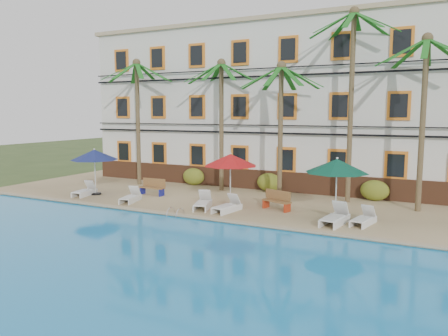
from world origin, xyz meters
The scene contains 25 objects.
ground centered at (0.00, 0.00, 0.00)m, with size 100.00×100.00×0.00m, color #384C23.
pool_deck centered at (0.00, 5.00, 0.12)m, with size 30.00×12.00×0.25m, color tan.
swimming_pool centered at (0.00, -7.00, 0.10)m, with size 26.00×12.00×0.20m, color #1C88D2.
pool_coping centered at (0.00, -0.90, 0.28)m, with size 30.00×0.35×0.06m, color tan.
hotel_building centered at (0.00, 9.98, 5.37)m, with size 25.40×6.44×10.22m.
palm_a centered at (-7.88, 5.23, 5.40)m, with size 4.46×4.46×8.01m.
palm_b centered at (-2.17, 5.79, 5.27)m, with size 4.46×4.46×7.77m.
palm_c centered at (1.91, 4.67, 5.00)m, with size 4.46×4.46×7.31m.
palm_d centered at (5.34, 5.61, 6.46)m, with size 4.46×4.46×9.88m.
palm_e centered at (8.74, 4.95, 5.54)m, with size 4.46×4.46×8.25m.
shrub_left centered at (-4.60, 6.60, 0.80)m, with size 1.50×0.90×1.10m, color #1E5719.
shrub_mid centered at (0.59, 6.60, 0.80)m, with size 1.50×0.90×1.10m, color #1E5719.
shrub_right centered at (6.55, 6.60, 0.80)m, with size 1.50×0.90×1.10m, color #1E5719.
umbrella_blue centered at (-7.93, 1.28, 2.51)m, with size 2.65×2.65×2.65m.
umbrella_red centered at (0.29, 1.96, 2.55)m, with size 2.70×2.70×2.70m.
umbrella_green centered at (5.60, 1.56, 2.60)m, with size 2.75×2.75×2.74m.
lounger_a centered at (-8.26, 0.77, 0.51)m, with size 0.91×1.79×0.81m.
lounger_b centered at (-4.83, 0.55, 0.50)m, with size 0.99×1.75×0.78m.
lounger_c centered at (-0.67, 0.86, 0.53)m, with size 1.19×1.92×0.85m.
lounger_d centered at (0.72, 0.76, 0.51)m, with size 0.89×1.80×0.82m.
lounger_e centered at (5.78, 0.72, 0.55)m, with size 0.94×2.01×0.91m.
lounger_f centered at (6.86, 1.17, 0.50)m, with size 0.90×1.72×0.77m.
bench_left centered at (-4.93, 2.63, 0.72)m, with size 1.50×0.49×0.93m.
bench_right centered at (2.69, 2.22, 0.72)m, with size 1.57×0.94×0.93m.
pool_ladder centered at (-1.05, -1.00, 0.25)m, with size 0.54×0.74×0.74m.
Camera 1 is at (9.65, -17.33, 4.92)m, focal length 35.00 mm.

